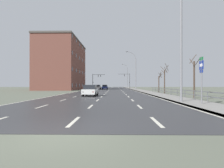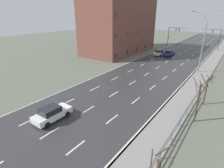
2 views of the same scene
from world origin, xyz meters
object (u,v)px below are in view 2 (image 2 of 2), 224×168
(traffic_signal_right, at_px, (217,36))
(car_near_right, at_px, (52,113))
(car_near_left, at_px, (159,52))
(brick_building, at_px, (120,23))
(car_distant, at_px, (169,53))
(traffic_signal_left, at_px, (172,33))
(street_lamp_midground, at_px, (202,44))
(street_lamp_distant, at_px, (223,29))

(traffic_signal_right, height_order, car_near_right, traffic_signal_right)
(car_near_right, bearing_deg, car_near_left, 95.00)
(traffic_signal_right, relative_size, brick_building, 0.27)
(car_distant, height_order, brick_building, brick_building)
(traffic_signal_left, distance_m, car_near_left, 17.96)
(street_lamp_midground, relative_size, traffic_signal_left, 1.78)
(street_lamp_distant, bearing_deg, traffic_signal_left, -148.26)
(car_near_right, bearing_deg, street_lamp_midground, 72.49)
(street_lamp_midground, height_order, traffic_signal_right, street_lamp_midground)
(street_lamp_midground, height_order, brick_building, brick_building)
(car_near_right, xyz_separation_m, brick_building, (-13.68, 34.50, 7.11))
(traffic_signal_left, bearing_deg, street_lamp_midground, -62.81)
(car_near_right, relative_size, brick_building, 0.17)
(traffic_signal_left, xyz_separation_m, brick_building, (-8.78, -19.40, 3.66))
(traffic_signal_left, xyz_separation_m, car_near_right, (4.90, -53.89, -3.45))
(car_near_right, xyz_separation_m, car_near_left, (-2.36, 36.46, 0.00))
(car_near_right, bearing_deg, car_distant, 91.34)
(street_lamp_midground, distance_m, traffic_signal_left, 30.63)
(brick_building, bearing_deg, street_lamp_midground, -18.97)
(traffic_signal_right, relative_size, traffic_signal_left, 1.03)
(traffic_signal_right, distance_m, car_near_right, 53.34)
(car_distant, bearing_deg, traffic_signal_right, 61.63)
(street_lamp_distant, xyz_separation_m, traffic_signal_left, (-14.02, -8.67, -1.29))
(street_lamp_distant, distance_m, brick_building, 36.23)
(car_near_left, bearing_deg, traffic_signal_left, 100.09)
(brick_building, bearing_deg, car_near_right, -68.36)
(street_lamp_distant, distance_m, car_near_right, 63.40)
(street_lamp_distant, distance_m, car_distant, 27.28)
(street_lamp_midground, relative_size, car_distant, 2.66)
(car_near_left, bearing_deg, brick_building, -168.39)
(car_near_right, relative_size, car_near_left, 1.00)
(traffic_signal_right, height_order, traffic_signal_left, traffic_signal_right)
(street_lamp_midground, bearing_deg, traffic_signal_right, 90.85)
(street_lamp_distant, bearing_deg, car_near_left, -113.72)
(car_distant, bearing_deg, traffic_signal_left, 107.84)
(traffic_signal_right, xyz_separation_m, car_near_left, (-11.06, -16.06, -3.35))
(traffic_signal_left, distance_m, car_near_right, 54.23)
(street_lamp_distant, relative_size, brick_building, 0.48)
(traffic_signal_right, relative_size, car_distant, 1.53)
(traffic_signal_right, distance_m, brick_building, 28.98)
(street_lamp_midground, bearing_deg, car_near_right, -108.81)
(car_near_left, bearing_deg, traffic_signal_right, 57.23)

